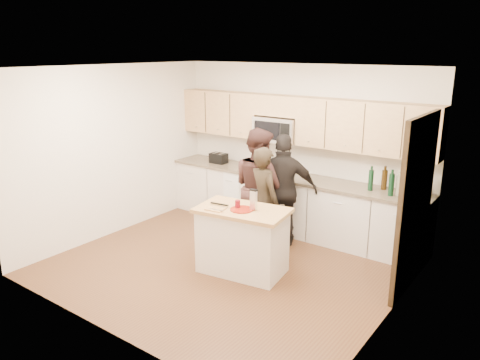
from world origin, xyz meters
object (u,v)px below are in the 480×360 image
Objects in this scene: woman_left at (264,200)px; woman_right at (284,190)px; island at (242,240)px; woman_center at (259,187)px; toaster at (219,158)px.

woman_right reaches higher than woman_left.
woman_left reaches higher than island.
toaster is at bearing -8.47° from woman_center.
woman_center is at bearing -28.06° from toaster.
toaster is (-1.74, 1.67, 0.57)m from island.
woman_left is at bearing 92.22° from island.
woman_left is (1.60, -0.95, -0.23)m from toaster.
woman_left is 0.92× the size of woman_right.
island is 1.20m from woman_right.
woman_right is (-0.05, 1.13, 0.41)m from island.
woman_left is at bearing -30.77° from toaster.
woman_left is 0.35m from woman_center.
woman_center reaches higher than woman_right.
island is 1.11m from woman_center.
island is at bearing 119.09° from woman_left.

